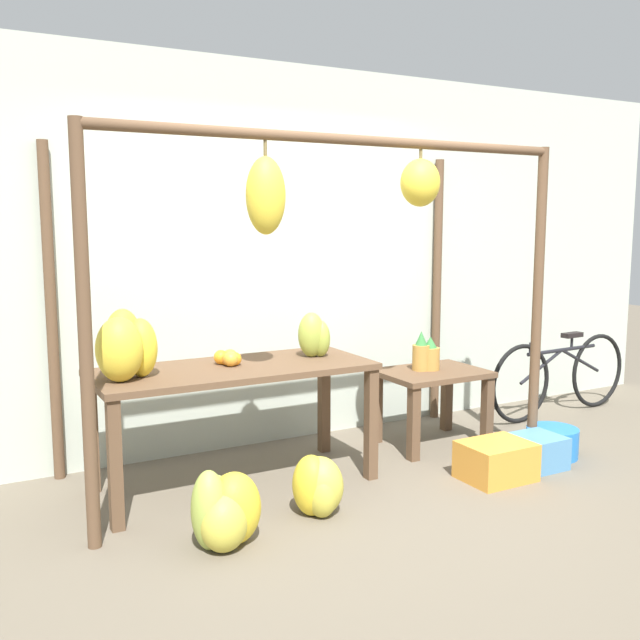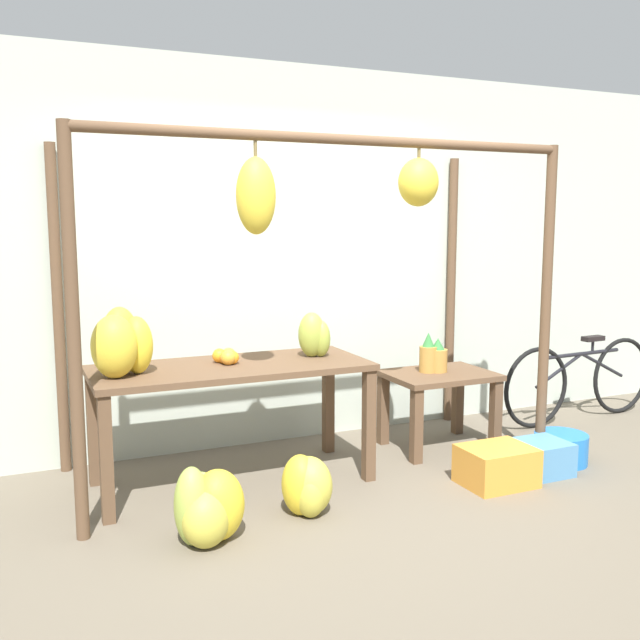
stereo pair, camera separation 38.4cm
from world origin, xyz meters
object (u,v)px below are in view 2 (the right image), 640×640
Objects in this scene: orange_pile at (227,357)px; fruit_crate_purple at (537,458)px; banana_pile_on_table at (122,344)px; banana_pile_ground_left at (207,508)px; parked_bicycle at (581,379)px; papaya_pile at (314,336)px; pineapple_cluster at (433,356)px; fruit_crate_white at (497,466)px; blue_bucket at (561,448)px; banana_pile_ground_right at (306,487)px.

orange_pile is 0.54× the size of fruit_crate_purple.
banana_pile_ground_left is at bearing -68.26° from banana_pile_on_table.
parked_bicycle is 2.57m from papaya_pile.
fruit_crate_white is at bearing -93.20° from pineapple_cluster.
banana_pile_ground_left is 1.46m from papaya_pile.
banana_pile_ground_left is 1.12× the size of fruit_crate_purple.
parked_bicycle is 1.52m from fruit_crate_purple.
papaya_pile reaches higher than fruit_crate_white.
fruit_crate_purple is at bearing -14.07° from banana_pile_on_table.
banana_pile_on_table reaches higher than blue_bucket.
banana_pile_ground_right is at bearing 177.22° from fruit_crate_white.
parked_bicycle is at bearing 40.56° from blue_bucket.
fruit_crate_purple is at bearing -0.80° from banana_pile_ground_right.
orange_pile is at bearing 158.91° from fruit_crate_purple.
banana_pile_ground_right is (0.90, -0.62, -0.79)m from banana_pile_on_table.
banana_pile_ground_right is at bearing -177.33° from blue_bucket.
fruit_crate_white is (-0.05, -0.83, -0.56)m from pineapple_cluster.
parked_bicycle reaches higher than banana_pile_ground_left.
fruit_crate_white is at bearing -149.41° from parked_bicycle.
banana_pile_on_table is at bearing -176.06° from pineapple_cluster.
parked_bicycle is (2.86, 0.86, 0.19)m from banana_pile_ground_right.
banana_pile_ground_left is 0.62m from banana_pile_ground_right.
banana_pile_ground_right is 0.83× the size of fruit_crate_white.
pineapple_cluster is at bearing -176.53° from parked_bicycle.
banana_pile_ground_right is at bearing -163.18° from parked_bicycle.
orange_pile is at bearing 66.27° from banana_pile_ground_left.
blue_bucket is 1.89m from papaya_pile.
banana_pile_on_table is 1.49× the size of pineapple_cluster.
banana_pile_ground_left is 1.01× the size of fruit_crate_white.
fruit_crate_white is 0.68m from blue_bucket.
pineapple_cluster is 1.03m from fruit_crate_purple.
pineapple_cluster is 0.66× the size of fruit_crate_white.
papaya_pile reaches higher than fruit_crate_purple.
fruit_crate_purple is at bearing 2.46° from banana_pile_ground_left.
fruit_crate_purple is at bearing -21.09° from orange_pile.
parked_bicycle is at bearing 36.33° from fruit_crate_purple.
banana_pile_ground_left is 1.22× the size of banana_pile_ground_right.
banana_pile_ground_right is at bearing -116.97° from papaya_pile.
banana_pile_on_table is 2.04× the size of orange_pile.
papaya_pile is at bearing -1.10° from orange_pile.
banana_pile_ground_left reaches higher than fruit_crate_purple.
parked_bicycle is at bearing 3.81° from papaya_pile.
pineapple_cluster is 0.66× the size of banana_pile_ground_left.
banana_pile_on_table is 3.03m from blue_bucket.
papaya_pile is at bearing 150.94° from fruit_crate_purple.
fruit_crate_white is 1.49× the size of papaya_pile.
banana_pile_on_table is 2.26m from pineapple_cluster.
banana_pile_ground_right is at bearing -70.87° from orange_pile.
blue_bucket is at bearing 4.71° from banana_pile_ground_left.
fruit_crate_purple is (1.90, -0.73, -0.70)m from orange_pile.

